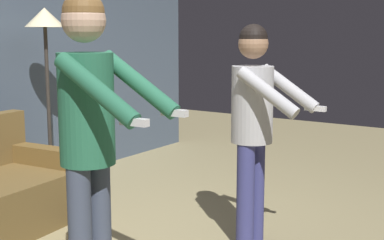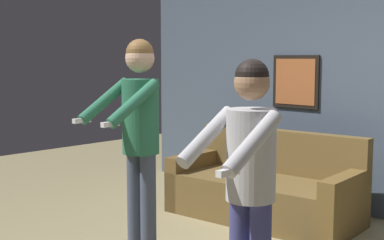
# 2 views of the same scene
# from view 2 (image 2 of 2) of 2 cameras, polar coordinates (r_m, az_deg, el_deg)

# --- Properties ---
(back_wall_assembly) EXTENTS (6.40, 0.09, 2.60)m
(back_wall_assembly) POSITION_cam_2_polar(r_m,az_deg,el_deg) (5.67, 19.48, 3.01)
(back_wall_assembly) COLOR #48576A
(back_wall_assembly) RESTS_ON ground_plane
(couch) EXTENTS (1.97, 1.01, 0.87)m
(couch) POSITION_cam_2_polar(r_m,az_deg,el_deg) (5.51, 7.80, -7.54)
(couch) COLOR brown
(couch) RESTS_ON ground_plane
(person_standing_left) EXTENTS (0.45, 0.69, 1.77)m
(person_standing_left) POSITION_cam_2_polar(r_m,az_deg,el_deg) (4.33, -5.68, -0.56)
(person_standing_left) COLOR #414A5F
(person_standing_left) RESTS_ON ground_plane
(person_standing_right) EXTENTS (0.43, 0.64, 1.62)m
(person_standing_right) POSITION_cam_2_polar(r_m,az_deg,el_deg) (3.21, 6.11, -5.20)
(person_standing_right) COLOR navy
(person_standing_right) RESTS_ON ground_plane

